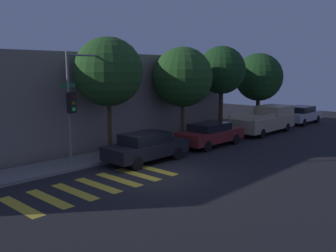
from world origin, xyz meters
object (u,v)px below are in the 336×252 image
object	(u,v)px
sedan_near_corner	(146,147)
tree_near_corner	(108,72)
tree_midblock	(183,77)
traffic_light_pole	(78,93)
tree_far_end	(222,70)
tree_behind_truck	(259,77)
sedan_middle	(210,134)
pickup_truck	(265,120)
sedan_far_end	(301,114)

from	to	relation	value
sedan_near_corner	tree_near_corner	bearing A→B (deg)	103.69
tree_midblock	traffic_light_pole	bearing A→B (deg)	-173.84
tree_far_end	tree_behind_truck	xyz separation A→B (m)	(5.11, 0.00, -0.55)
sedan_middle	pickup_truck	xyz separation A→B (m)	(6.52, 0.00, 0.18)
sedan_far_end	pickup_truck	bearing A→B (deg)	180.00
tree_behind_truck	traffic_light_pole	bearing A→B (deg)	-177.11
traffic_light_pole	tree_far_end	xyz separation A→B (m)	(12.19, 0.87, 0.95)
pickup_truck	tree_behind_truck	world-z (taller)	tree_behind_truck
sedan_middle	tree_near_corner	world-z (taller)	tree_near_corner
sedan_middle	sedan_far_end	bearing A→B (deg)	0.00
sedan_near_corner	sedan_far_end	world-z (taller)	sedan_far_end
sedan_middle	tree_far_end	xyz separation A→B (m)	(4.07, 2.14, 3.66)
traffic_light_pole	sedan_near_corner	distance (m)	4.16
traffic_light_pole	sedan_near_corner	bearing A→B (deg)	-23.58
sedan_middle	tree_far_end	size ratio (longest dim) A/B	0.75
sedan_near_corner	pickup_truck	bearing A→B (deg)	0.00
sedan_far_end	tree_far_end	xyz separation A→B (m)	(-8.49, 2.14, 3.64)
sedan_near_corner	tree_near_corner	size ratio (longest dim) A/B	0.72
sedan_near_corner	sedan_middle	world-z (taller)	sedan_near_corner
tree_near_corner	tree_behind_truck	world-z (taller)	tree_near_corner
sedan_middle	traffic_light_pole	bearing A→B (deg)	171.11
tree_far_end	sedan_middle	bearing A→B (deg)	-152.25
sedan_near_corner	sedan_far_end	xyz separation A→B (m)	(17.77, 0.00, 0.01)
pickup_truck	tree_midblock	size ratio (longest dim) A/B	0.99
sedan_middle	tree_behind_truck	xyz separation A→B (m)	(9.18, 2.14, 3.11)
tree_near_corner	tree_behind_truck	size ratio (longest dim) A/B	1.06
pickup_truck	sedan_far_end	distance (m)	6.05
traffic_light_pole	tree_behind_truck	size ratio (longest dim) A/B	0.91
sedan_middle	tree_behind_truck	distance (m)	9.93
sedan_middle	tree_midblock	size ratio (longest dim) A/B	0.77
sedan_far_end	tree_near_corner	bearing A→B (deg)	173.32
tree_midblock	tree_near_corner	bearing A→B (deg)	180.00
sedan_middle	tree_midblock	bearing A→B (deg)	90.71
pickup_truck	tree_behind_truck	distance (m)	4.50
traffic_light_pole	sedan_far_end	xyz separation A→B (m)	(20.68, -1.27, -2.69)
tree_near_corner	tree_midblock	world-z (taller)	tree_near_corner
tree_near_corner	tree_far_end	world-z (taller)	tree_near_corner
sedan_near_corner	tree_midblock	world-z (taller)	tree_midblock
tree_midblock	tree_behind_truck	bearing A→B (deg)	0.00
tree_near_corner	sedan_far_end	bearing A→B (deg)	-6.68
sedan_middle	tree_behind_truck	bearing A→B (deg)	13.13
tree_far_end	sedan_far_end	bearing A→B (deg)	-14.16
tree_midblock	tree_far_end	bearing A→B (deg)	0.00
tree_midblock	sedan_middle	bearing A→B (deg)	-89.29
sedan_middle	tree_near_corner	distance (m)	7.10
pickup_truck	tree_near_corner	size ratio (longest dim) A/B	0.95
tree_near_corner	tree_far_end	bearing A→B (deg)	0.00
pickup_truck	tree_midblock	xyz separation A→B (m)	(-6.54, 2.14, 3.07)
pickup_truck	tree_midblock	distance (m)	7.54
sedan_far_end	tree_behind_truck	world-z (taller)	tree_behind_truck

